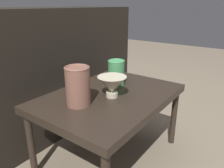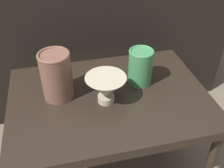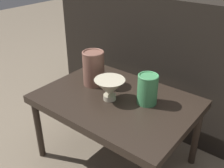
# 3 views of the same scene
# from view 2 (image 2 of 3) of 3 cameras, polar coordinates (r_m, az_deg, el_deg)

# --- Properties ---
(ground_plane) EXTENTS (8.00, 8.00, 0.00)m
(ground_plane) POSITION_cam_2_polar(r_m,az_deg,el_deg) (1.33, -0.48, -16.11)
(ground_plane) COLOR #7F705B
(table) EXTENTS (0.78, 0.56, 0.41)m
(table) POSITION_cam_2_polar(r_m,az_deg,el_deg) (1.06, -0.58, -4.18)
(table) COLOR #2D231C
(table) RESTS_ON ground_plane
(couch_backdrop) EXTENTS (1.53, 0.50, 0.84)m
(couch_backdrop) POSITION_cam_2_polar(r_m,az_deg,el_deg) (1.55, -5.85, 12.42)
(couch_backdrop) COLOR black
(couch_backdrop) RESTS_ON ground_plane
(bowl) EXTENTS (0.15, 0.15, 0.11)m
(bowl) POSITION_cam_2_polar(r_m,az_deg,el_deg) (0.97, -1.34, -0.75)
(bowl) COLOR beige
(bowl) RESTS_ON table
(vase_textured_left) EXTENTS (0.12, 0.12, 0.19)m
(vase_textured_left) POSITION_cam_2_polar(r_m,az_deg,el_deg) (1.00, -12.00, 1.93)
(vase_textured_left) COLOR brown
(vase_textured_left) RESTS_ON table
(vase_colorful_right) EXTENTS (0.10, 0.10, 0.15)m
(vase_colorful_right) POSITION_cam_2_polar(r_m,az_deg,el_deg) (1.06, 6.21, 3.84)
(vase_colorful_right) COLOR #47995B
(vase_colorful_right) RESTS_ON table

